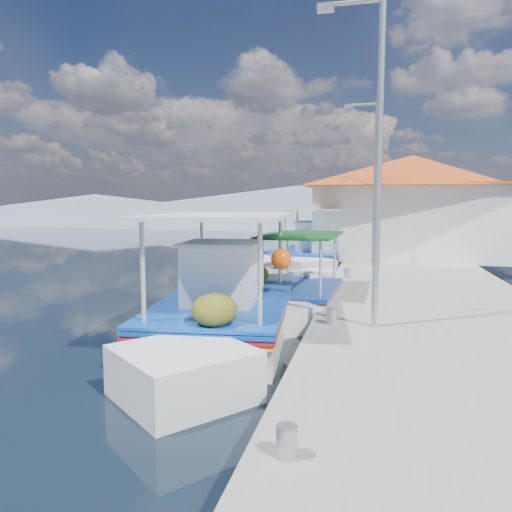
# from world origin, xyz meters

# --- Properties ---
(ground) EXTENTS (160.00, 160.00, 0.00)m
(ground) POSITION_xyz_m (0.00, 0.00, 0.00)
(ground) COLOR black
(ground) RESTS_ON ground
(quay) EXTENTS (5.00, 44.00, 0.50)m
(quay) POSITION_xyz_m (5.90, 6.00, 0.25)
(quay) COLOR gray
(quay) RESTS_ON ground
(bollards) EXTENTS (0.20, 17.20, 0.30)m
(bollards) POSITION_xyz_m (3.80, 5.25, 0.65)
(bollards) COLOR #A5A8AD
(bollards) RESTS_ON quay
(main_caique) EXTENTS (3.11, 8.68, 2.87)m
(main_caique) POSITION_xyz_m (1.61, 2.30, 0.55)
(main_caique) COLOR white
(main_caique) RESTS_ON ground
(caique_green_canopy) EXTENTS (1.96, 5.99, 2.24)m
(caique_green_canopy) POSITION_xyz_m (2.76, 5.31, 0.33)
(caique_green_canopy) COLOR white
(caique_green_canopy) RESTS_ON ground
(caique_blue_hull) EXTENTS (2.76, 5.47, 1.02)m
(caique_blue_hull) POSITION_xyz_m (0.12, 10.74, 0.27)
(caique_blue_hull) COLOR #1B44A2
(caique_blue_hull) RESTS_ON ground
(caique_far) EXTENTS (2.56, 8.24, 2.88)m
(caique_far) POSITION_xyz_m (2.08, 13.58, 0.53)
(caique_far) COLOR white
(caique_far) RESTS_ON ground
(harbor_building) EXTENTS (10.49, 10.49, 4.40)m
(harbor_building) POSITION_xyz_m (6.20, 15.00, 2.78)
(harbor_building) COLOR white
(harbor_building) RESTS_ON quay
(lamp_post_near) EXTENTS (1.21, 0.14, 6.00)m
(lamp_post_near) POSITION_xyz_m (4.51, 2.00, 3.85)
(lamp_post_near) COLOR #A5A8AD
(lamp_post_near) RESTS_ON quay
(lamp_post_far) EXTENTS (1.21, 0.14, 6.00)m
(lamp_post_far) POSITION_xyz_m (4.51, 11.00, 3.85)
(lamp_post_far) COLOR #A5A8AD
(lamp_post_far) RESTS_ON quay
(mountain_ridge) EXTENTS (171.40, 96.00, 5.50)m
(mountain_ridge) POSITION_xyz_m (6.54, 56.00, 2.04)
(mountain_ridge) COLOR slate
(mountain_ridge) RESTS_ON ground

